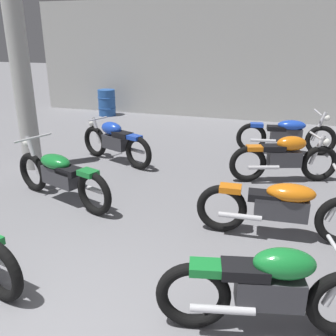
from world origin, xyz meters
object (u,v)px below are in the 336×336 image
object	(u,v)px
motorcycle_right_row_1	(282,207)
motorcycle_right_row_2	(285,157)
motorcycle_left_row_1	(60,175)
support_pillar	(23,87)
motorcycle_left_row_2	(115,141)
motorcycle_right_row_3	(287,134)
oil_drum	(107,103)
motorcycle_right_row_0	(271,288)

from	to	relation	value
motorcycle_right_row_1	motorcycle_right_row_2	size ratio (longest dim) A/B	1.15
motorcycle_left_row_1	motorcycle_right_row_2	world-z (taller)	motorcycle_left_row_1
support_pillar	motorcycle_left_row_2	distance (m)	2.01
motorcycle_right_row_3	motorcycle_left_row_1	bearing A→B (deg)	-131.90
support_pillar	motorcycle_right_row_1	size ratio (longest dim) A/B	1.47
motorcycle_left_row_2	oil_drum	size ratio (longest dim) A/B	2.21
oil_drum	motorcycle_right_row_3	bearing A→B (deg)	-24.11
motorcycle_left_row_1	oil_drum	distance (m)	6.73
motorcycle_right_row_1	motorcycle_right_row_3	world-z (taller)	same
oil_drum	motorcycle_right_row_1	bearing A→B (deg)	-48.19
motorcycle_left_row_1	motorcycle_right_row_1	size ratio (longest dim) A/B	0.96
support_pillar	oil_drum	bearing A→B (deg)	100.23
support_pillar	motorcycle_left_row_1	xyz separation A→B (m)	(1.47, -1.20, -1.15)
motorcycle_right_row_3	oil_drum	world-z (taller)	motorcycle_right_row_3
motorcycle_left_row_1	motorcycle_right_row_1	bearing A→B (deg)	-1.84
motorcycle_left_row_2	oil_drum	distance (m)	4.89
motorcycle_right_row_3	oil_drum	distance (m)	6.28
motorcycle_left_row_2	motorcycle_right_row_0	size ratio (longest dim) A/B	0.96
motorcycle_right_row_0	oil_drum	distance (m)	9.88
motorcycle_right_row_2	motorcycle_right_row_3	size ratio (longest dim) A/B	0.88
motorcycle_right_row_3	motorcycle_right_row_0	bearing A→B (deg)	-90.62
motorcycle_left_row_1	motorcycle_right_row_0	xyz separation A→B (m)	(3.28, -1.81, 0.01)
support_pillar	motorcycle_right_row_3	world-z (taller)	support_pillar
motorcycle_right_row_1	motorcycle_right_row_2	world-z (taller)	motorcycle_right_row_1
motorcycle_left_row_2	motorcycle_right_row_2	world-z (taller)	same
motorcycle_left_row_2	motorcycle_right_row_2	size ratio (longest dim) A/B	0.99
support_pillar	motorcycle_right_row_1	world-z (taller)	support_pillar
motorcycle_left_row_2	motorcycle_right_row_3	size ratio (longest dim) A/B	0.87
motorcycle_left_row_1	motorcycle_right_row_3	size ratio (longest dim) A/B	0.97
motorcycle_right_row_0	oil_drum	size ratio (longest dim) A/B	2.29
motorcycle_right_row_0	motorcycle_left_row_1	bearing A→B (deg)	151.19
motorcycle_right_row_3	motorcycle_left_row_2	bearing A→B (deg)	-153.01
support_pillar	motorcycle_right_row_1	distance (m)	5.11
motorcycle_left_row_2	motorcycle_right_row_3	world-z (taller)	motorcycle_right_row_3
motorcycle_right_row_1	support_pillar	bearing A→B (deg)	164.73
motorcycle_right_row_2	motorcycle_right_row_1	bearing A→B (deg)	-89.95
motorcycle_right_row_2	motorcycle_right_row_3	distance (m)	1.75
motorcycle_right_row_0	motorcycle_right_row_3	size ratio (longest dim) A/B	0.90
motorcycle_left_row_2	motorcycle_right_row_3	xyz separation A→B (m)	(3.37, 1.71, -0.01)
motorcycle_left_row_2	oil_drum	bearing A→B (deg)	118.92
support_pillar	motorcycle_right_row_2	world-z (taller)	support_pillar
motorcycle_right_row_2	motorcycle_left_row_1	bearing A→B (deg)	-149.36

